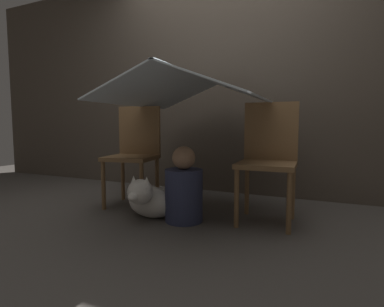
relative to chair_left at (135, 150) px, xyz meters
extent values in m
plane|color=#47423D|center=(0.62, -0.22, -0.51)|extent=(8.80, 8.80, 0.00)
cube|color=#4C4238|center=(0.62, 0.84, 0.74)|extent=(7.00, 0.05, 2.50)
cylinder|color=brown|center=(-0.13, -0.29, -0.29)|extent=(0.04, 0.04, 0.43)
cylinder|color=brown|center=(0.22, -0.22, -0.29)|extent=(0.04, 0.04, 0.43)
cylinder|color=brown|center=(-0.20, 0.07, -0.29)|extent=(0.04, 0.04, 0.43)
cylinder|color=brown|center=(0.16, 0.13, -0.29)|extent=(0.04, 0.04, 0.43)
cube|color=brown|center=(0.01, -0.08, -0.06)|extent=(0.48, 0.48, 0.04)
cube|color=brown|center=(-0.02, 0.11, 0.18)|extent=(0.42, 0.10, 0.46)
cylinder|color=brown|center=(1.06, -0.26, -0.29)|extent=(0.04, 0.04, 0.43)
cylinder|color=brown|center=(1.42, -0.25, -0.29)|extent=(0.04, 0.04, 0.43)
cylinder|color=brown|center=(1.05, 0.10, -0.29)|extent=(0.04, 0.04, 0.43)
cylinder|color=brown|center=(1.41, 0.11, -0.29)|extent=(0.04, 0.04, 0.43)
cube|color=brown|center=(1.23, -0.08, -0.06)|extent=(0.43, 0.43, 0.04)
cube|color=brown|center=(1.23, 0.12, 0.18)|extent=(0.42, 0.05, 0.46)
cube|color=silver|center=(0.32, -0.08, 0.53)|extent=(0.61, 1.24, 0.24)
cube|color=silver|center=(0.93, -0.08, 0.53)|extent=(0.61, 1.24, 0.24)
cube|color=silver|center=(0.62, -0.08, 0.64)|extent=(0.04, 1.24, 0.01)
cylinder|color=#2D3351|center=(0.65, -0.29, -0.31)|extent=(0.29, 0.29, 0.40)
sphere|color=#9E7556|center=(0.65, -0.29, -0.02)|extent=(0.18, 0.18, 0.18)
ellipsoid|color=silver|center=(0.37, -0.31, -0.38)|extent=(0.41, 0.20, 0.25)
sphere|color=silver|center=(0.37, -0.47, -0.27)|extent=(0.19, 0.19, 0.19)
ellipsoid|color=silver|center=(0.37, -0.56, -0.29)|extent=(0.08, 0.10, 0.07)
cone|color=silver|center=(0.32, -0.47, -0.19)|extent=(0.07, 0.07, 0.09)
cone|color=silver|center=(0.43, -0.47, -0.19)|extent=(0.07, 0.07, 0.09)
camera|label=1|loc=(1.63, -2.32, 0.22)|focal=28.00mm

